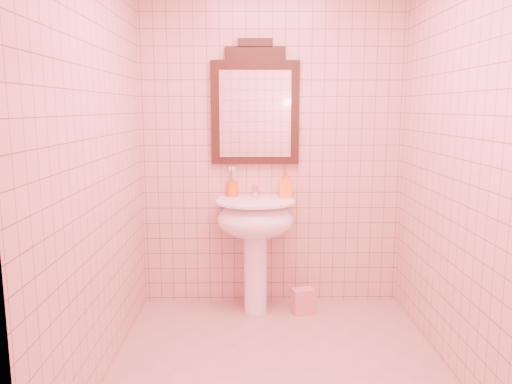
{
  "coord_description": "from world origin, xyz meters",
  "views": [
    {
      "loc": [
        -0.17,
        -2.71,
        1.53
      ],
      "look_at": [
        -0.13,
        0.55,
        0.98
      ],
      "focal_mm": 35.0,
      "sensor_mm": 36.0,
      "label": 1
    }
  ],
  "objects_px": {
    "mirror": "(255,107)",
    "toothbrush_cup": "(232,189)",
    "pedestal_sink": "(255,227)",
    "soap_dispenser": "(286,184)",
    "towel": "(303,301)"
  },
  "relations": [
    {
      "from": "towel",
      "to": "mirror",
      "type": "bearing_deg",
      "value": 147.27
    },
    {
      "from": "towel",
      "to": "soap_dispenser",
      "type": "bearing_deg",
      "value": 128.22
    },
    {
      "from": "mirror",
      "to": "toothbrush_cup",
      "type": "relative_size",
      "value": 4.52
    },
    {
      "from": "mirror",
      "to": "toothbrush_cup",
      "type": "bearing_deg",
      "value": -170.17
    },
    {
      "from": "toothbrush_cup",
      "to": "soap_dispenser",
      "type": "bearing_deg",
      "value": -5.58
    },
    {
      "from": "soap_dispenser",
      "to": "toothbrush_cup",
      "type": "bearing_deg",
      "value": -179.75
    },
    {
      "from": "toothbrush_cup",
      "to": "soap_dispenser",
      "type": "relative_size",
      "value": 1.01
    },
    {
      "from": "pedestal_sink",
      "to": "toothbrush_cup",
      "type": "bearing_deg",
      "value": 135.67
    },
    {
      "from": "pedestal_sink",
      "to": "mirror",
      "type": "bearing_deg",
      "value": 90.0
    },
    {
      "from": "toothbrush_cup",
      "to": "towel",
      "type": "bearing_deg",
      "value": -20.53
    },
    {
      "from": "pedestal_sink",
      "to": "towel",
      "type": "bearing_deg",
      "value": -4.53
    },
    {
      "from": "toothbrush_cup",
      "to": "mirror",
      "type": "bearing_deg",
      "value": 9.83
    },
    {
      "from": "pedestal_sink",
      "to": "soap_dispenser",
      "type": "relative_size",
      "value": 4.29
    },
    {
      "from": "towel",
      "to": "toothbrush_cup",
      "type": "bearing_deg",
      "value": 159.47
    },
    {
      "from": "mirror",
      "to": "towel",
      "type": "distance_m",
      "value": 1.5
    }
  ]
}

